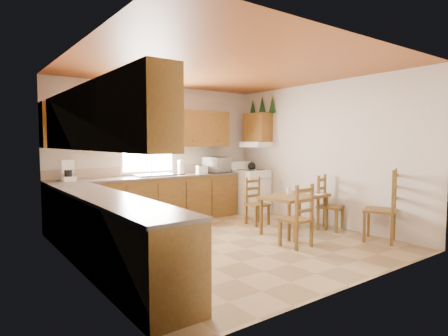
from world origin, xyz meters
TOP-DOWN VIEW (x-y plane):
  - floor at (0.00, 0.00)m, footprint 4.50×4.50m
  - ceiling at (0.00, 0.00)m, footprint 4.50×4.50m
  - wall_left at (-2.25, 0.00)m, footprint 4.50×4.50m
  - wall_right at (2.25, 0.00)m, footprint 4.50×4.50m
  - wall_back at (0.00, 2.25)m, footprint 4.50×4.50m
  - wall_front at (0.00, -2.25)m, footprint 4.50×4.50m
  - lower_cab_back at (-0.38, 1.95)m, footprint 3.75×0.60m
  - lower_cab_left at (-1.95, -0.15)m, footprint 0.60×3.60m
  - counter_back at (-0.38, 1.95)m, footprint 3.75×0.63m
  - counter_left at (-1.95, -0.15)m, footprint 0.63×3.60m
  - backsplash at (-0.38, 2.24)m, footprint 3.75×0.01m
  - upper_cab_back_left at (-1.55, 2.08)m, footprint 1.41×0.33m
  - upper_cab_back_right at (0.86, 2.08)m, footprint 1.25×0.33m
  - upper_cab_left at (-2.08, -0.15)m, footprint 0.33×3.60m
  - upper_cab_stove at (2.08, 1.65)m, footprint 0.33×0.62m
  - range_hood at (2.03, 1.65)m, footprint 0.44×0.62m
  - window_frame at (-0.30, 2.22)m, footprint 1.13×0.02m
  - window_pane at (-0.30, 2.21)m, footprint 1.05×0.01m
  - window_valance at (-0.30, 2.19)m, footprint 1.19×0.01m
  - sink_basin at (-0.30, 1.95)m, footprint 0.75×0.45m
  - pine_decal_a at (2.21, 1.33)m, footprint 0.22×0.22m
  - pine_decal_b at (2.21, 1.65)m, footprint 0.22×0.22m
  - pine_decal_c at (2.21, 1.97)m, footprint 0.22×0.22m
  - stove at (1.88, 1.64)m, footprint 0.65×0.67m
  - coffeemaker at (-1.87, 1.95)m, footprint 0.24×0.28m
  - paper_towel at (0.27, 1.91)m, footprint 0.13×0.13m
  - toaster at (0.73, 1.86)m, footprint 0.22×0.15m
  - microwave at (1.19, 1.95)m, footprint 0.66×0.58m
  - dining_table at (1.35, -0.16)m, footprint 1.30×0.84m
  - chair_near_left at (0.69, -0.80)m, footprint 0.41×0.39m
  - chair_near_right at (1.99, -1.38)m, footprint 0.62×0.61m
  - chair_far_left at (1.23, 0.69)m, footprint 0.38×0.37m
  - chair_far_right at (1.99, -0.42)m, footprint 0.52×0.51m
  - table_paper at (1.74, -0.31)m, footprint 0.24×0.30m
  - table_card at (1.31, -0.06)m, footprint 0.09×0.05m

SIDE VIEW (x-z plane):
  - floor at x=0.00m, z-range 0.00..0.00m
  - dining_table at x=1.35m, z-range 0.00..0.66m
  - lower_cab_back at x=-0.38m, z-range 0.00..0.88m
  - lower_cab_left at x=-1.95m, z-range 0.00..0.88m
  - chair_far_left at x=1.23m, z-range 0.00..0.89m
  - stove at x=1.88m, z-range 0.00..0.94m
  - chair_near_left at x=0.69m, z-range 0.00..0.95m
  - chair_far_right at x=1.99m, z-range 0.00..0.97m
  - chair_near_right at x=1.99m, z-range 0.00..1.14m
  - table_paper at x=1.74m, z-range 0.66..0.66m
  - table_card at x=1.31m, z-range 0.66..0.78m
  - counter_back at x=-0.38m, z-range 0.88..0.92m
  - counter_left at x=-1.95m, z-range 0.88..0.92m
  - sink_basin at x=-0.30m, z-range 0.92..0.96m
  - toaster at x=0.73m, z-range 0.92..1.09m
  - backsplash at x=-0.38m, z-range 0.92..1.10m
  - paper_towel at x=0.27m, z-range 0.92..1.21m
  - microwave at x=1.19m, z-range 0.92..1.25m
  - coffeemaker at x=-1.87m, z-range 0.92..1.29m
  - wall_left at x=-2.25m, z-range 1.35..1.35m
  - wall_right at x=2.25m, z-range 1.35..1.35m
  - wall_back at x=0.00m, z-range 1.35..1.35m
  - wall_front at x=0.00m, z-range 1.35..1.35m
  - range_hood at x=2.03m, z-range 1.46..1.58m
  - window_frame at x=-0.30m, z-range 0.96..2.14m
  - window_pane at x=-0.30m, z-range 1.00..2.10m
  - upper_cab_back_left at x=-1.55m, z-range 1.48..2.23m
  - upper_cab_back_right at x=0.86m, z-range 1.48..2.23m
  - upper_cab_left at x=-2.08m, z-range 1.48..2.23m
  - upper_cab_stove at x=2.08m, z-range 1.59..2.21m
  - window_valance at x=-0.30m, z-range 1.93..2.17m
  - pine_decal_a at x=2.21m, z-range 2.20..2.56m
  - pine_decal_c at x=2.21m, z-range 2.20..2.56m
  - pine_decal_b at x=2.21m, z-range 2.24..2.60m
  - ceiling at x=0.00m, z-range 2.70..2.70m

